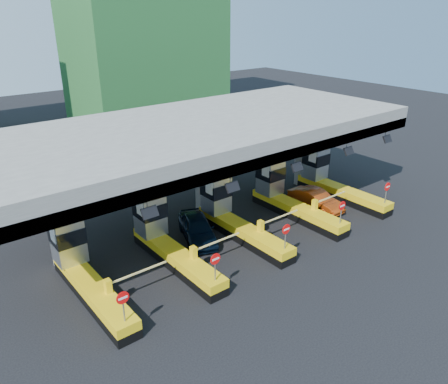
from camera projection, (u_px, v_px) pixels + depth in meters
ground at (233, 234)px, 28.59m from camera, size 120.00×120.00×0.00m
toll_canopy at (206, 133)px, 28.24m from camera, size 28.00×12.09×7.00m
toll_lane_far_left at (81, 266)px, 22.51m from camera, size 4.43×8.00×4.16m
toll_lane_left at (164, 236)px, 25.37m from camera, size 4.43×8.00×4.16m
toll_lane_center at (231, 213)px, 28.24m from camera, size 4.43×8.00×4.16m
toll_lane_right at (285, 194)px, 31.11m from camera, size 4.43×8.00×4.16m
toll_lane_far_right at (330, 178)px, 33.97m from camera, size 4.43×8.00×4.16m
bg_building_scaffold at (142, 4)px, 52.97m from camera, size 18.00×12.00×28.00m
van at (197, 228)px, 27.60m from camera, size 3.46×4.99×1.58m
red_car at (316, 200)px, 31.84m from camera, size 1.58×4.34×1.42m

